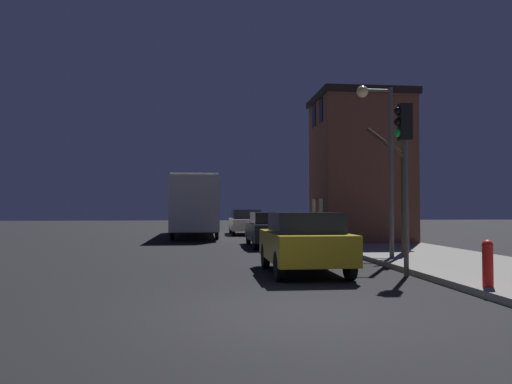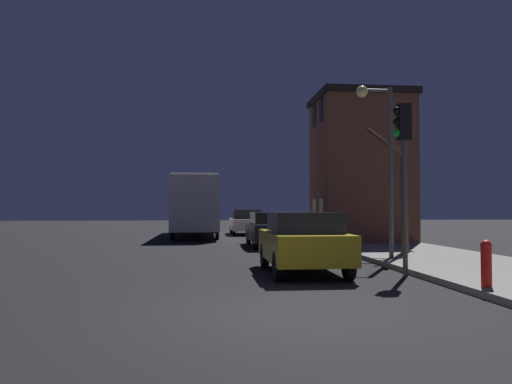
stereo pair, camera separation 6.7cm
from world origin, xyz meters
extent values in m
plane|color=black|center=(0.00, 0.00, 0.00)|extent=(120.00, 120.00, 0.00)
cube|color=brown|center=(6.01, 14.92, 3.43)|extent=(4.09, 3.86, 6.57)
cube|color=black|center=(6.01, 14.92, 6.86)|extent=(4.33, 4.10, 0.30)
cube|color=#F2D172|center=(3.94, 14.21, 1.55)|extent=(0.03, 0.70, 1.10)
cube|color=#F2D172|center=(3.94, 15.64, 1.55)|extent=(0.03, 0.70, 1.10)
cube|color=black|center=(3.94, 14.21, 6.11)|extent=(0.03, 0.70, 1.10)
cube|color=black|center=(3.94, 15.64, 6.11)|extent=(0.03, 0.70, 1.10)
cylinder|color=#4C4C4C|center=(4.42, 6.98, 2.78)|extent=(0.14, 0.14, 5.27)
cylinder|color=#4C4C4C|center=(3.97, 6.98, 5.32)|extent=(0.90, 0.09, 0.09)
sphere|color=#F9E08C|center=(3.52, 6.98, 5.27)|extent=(0.36, 0.36, 0.36)
cylinder|color=#4C4C4C|center=(3.55, 3.81, 1.66)|extent=(0.12, 0.12, 3.32)
cube|color=black|center=(3.55, 3.81, 3.77)|extent=(0.30, 0.24, 0.90)
sphere|color=black|center=(3.37, 3.81, 4.04)|extent=(0.20, 0.20, 0.20)
sphere|color=black|center=(3.37, 3.81, 3.77)|extent=(0.20, 0.20, 0.20)
sphere|color=green|center=(3.37, 3.81, 3.50)|extent=(0.20, 0.20, 0.20)
cylinder|color=#473323|center=(5.53, 8.58, 1.78)|extent=(0.27, 0.27, 3.27)
cylinder|color=#473323|center=(5.16, 8.44, 3.66)|extent=(0.86, 0.43, 0.62)
cylinder|color=#473323|center=(5.03, 9.04, 3.96)|extent=(1.14, 1.07, 1.20)
cylinder|color=#473323|center=(5.32, 8.29, 4.14)|extent=(0.60, 0.75, 1.51)
cube|color=beige|center=(-1.80, 21.98, 1.88)|extent=(2.47, 11.03, 2.81)
cube|color=black|center=(-1.80, 21.98, 2.39)|extent=(2.49, 10.14, 1.01)
cube|color=#B2B2B2|center=(-1.80, 21.98, 3.35)|extent=(2.35, 10.47, 0.12)
cylinder|color=black|center=(-0.66, 25.56, 0.48)|extent=(0.18, 0.96, 0.96)
cylinder|color=black|center=(-2.95, 25.56, 0.48)|extent=(0.18, 0.96, 0.96)
cylinder|color=black|center=(-0.66, 18.39, 0.48)|extent=(0.18, 0.96, 0.96)
cylinder|color=black|center=(-2.95, 18.39, 0.48)|extent=(0.18, 0.96, 0.96)
cube|color=olive|center=(1.17, 4.60, 0.70)|extent=(1.83, 3.84, 0.71)
cube|color=black|center=(1.17, 4.40, 1.30)|extent=(1.61, 2.00, 0.50)
cylinder|color=black|center=(2.00, 5.84, 0.34)|extent=(0.18, 0.69, 0.69)
cylinder|color=black|center=(0.34, 5.84, 0.34)|extent=(0.18, 0.69, 0.69)
cylinder|color=black|center=(2.00, 3.35, 0.34)|extent=(0.18, 0.69, 0.69)
cylinder|color=black|center=(0.34, 3.35, 0.34)|extent=(0.18, 0.69, 0.69)
cube|color=black|center=(1.51, 13.41, 0.65)|extent=(1.81, 4.48, 0.71)
cube|color=black|center=(1.51, 13.18, 1.24)|extent=(1.59, 2.33, 0.47)
cylinder|color=black|center=(2.32, 14.86, 0.29)|extent=(0.18, 0.59, 0.59)
cylinder|color=black|center=(0.69, 14.86, 0.29)|extent=(0.18, 0.59, 0.59)
cylinder|color=black|center=(2.32, 11.95, 0.29)|extent=(0.18, 0.59, 0.59)
cylinder|color=black|center=(0.69, 11.95, 0.29)|extent=(0.18, 0.59, 0.59)
cube|color=beige|center=(1.29, 23.46, 0.64)|extent=(1.89, 4.42, 0.70)
cube|color=black|center=(1.29, 23.24, 1.28)|extent=(1.66, 2.30, 0.58)
cylinder|color=black|center=(2.15, 24.90, 0.29)|extent=(0.18, 0.58, 0.58)
cylinder|color=black|center=(0.44, 24.90, 0.29)|extent=(0.18, 0.58, 0.58)
cylinder|color=black|center=(2.15, 22.03, 0.29)|extent=(0.18, 0.58, 0.58)
cylinder|color=black|center=(0.44, 22.03, 0.29)|extent=(0.18, 0.58, 0.58)
cylinder|color=red|center=(4.09, 1.22, 0.52)|extent=(0.20, 0.20, 0.75)
sphere|color=red|center=(4.09, 1.22, 0.95)|extent=(0.21, 0.21, 0.21)
camera|label=1|loc=(-1.38, -7.90, 1.66)|focal=35.00mm
camera|label=2|loc=(-1.31, -7.91, 1.66)|focal=35.00mm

